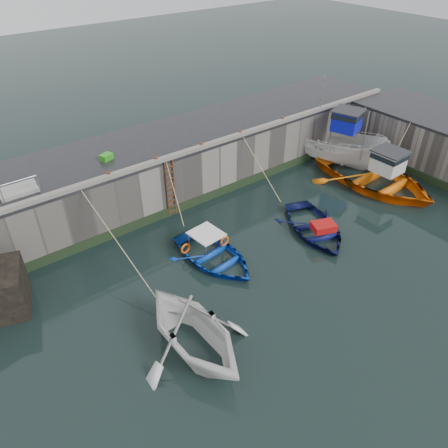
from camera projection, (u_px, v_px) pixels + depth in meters
ground at (343, 306)px, 17.83m from camera, size 120.00×120.00×0.00m
quay_back at (177, 162)px, 25.07m from camera, size 30.00×5.00×3.00m
road_back at (175, 136)px, 24.16m from camera, size 30.00×5.00×0.16m
kerb_back at (199, 148)px, 22.53m from camera, size 30.00×0.30×0.20m
algae_back at (203, 199)px, 24.15m from camera, size 30.00×0.08×0.50m
algae_right at (446, 186)px, 25.23m from camera, size 0.08×15.00×0.50m
ladder at (171, 189)px, 22.35m from camera, size 0.51×0.08×3.20m
boat_near_white at (194, 349)px, 16.08m from camera, size 4.51×5.20×2.70m
boat_near_white_rope at (127, 273)px, 19.51m from camera, size 0.04×6.15×3.10m
boat_near_blue at (214, 260)px, 20.24m from camera, size 3.71×4.90×0.96m
boat_near_blue_rope at (174, 226)px, 22.48m from camera, size 0.04×3.23×3.10m
boat_near_navy at (314, 231)px, 22.07m from camera, size 4.82×5.58×0.97m
boat_near_navy_rope at (261, 197)px, 24.73m from camera, size 0.04×4.11×3.10m
boat_far_white at (334, 146)px, 27.72m from camera, size 4.61×7.29×5.64m
boat_far_orange at (375, 178)px, 25.55m from camera, size 5.51×7.57×4.53m
fish_crate at (106, 157)px, 21.56m from camera, size 0.70×0.60×0.30m
railing at (18, 190)px, 18.85m from camera, size 1.60×1.05×1.00m
bollard_a at (109, 175)px, 20.10m from camera, size 0.18×0.18×0.28m
bollard_b at (156, 160)px, 21.33m from camera, size 0.18×0.18×0.28m
bollard_c at (201, 145)px, 22.67m from camera, size 0.18×0.18×0.28m
bollard_d at (240, 133)px, 23.96m from camera, size 0.18×0.18×0.28m
bollard_e at (282, 119)px, 25.54m from camera, size 0.18×0.18×0.28m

